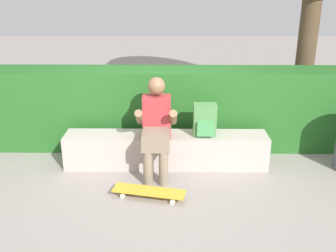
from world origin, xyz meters
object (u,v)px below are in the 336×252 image
Objects in this scene: bench_main at (166,150)px; skateboard_near_person at (149,191)px; backpack_on_bench at (205,120)px; person_skater at (156,125)px.

bench_main is 3.10× the size of skateboard_near_person.
bench_main is at bearing 77.73° from skateboard_near_person.
bench_main is 0.84m from skateboard_near_person.
backpack_on_bench reaches higher than bench_main.
bench_main is 6.39× the size of backpack_on_bench.
skateboard_near_person is 2.06× the size of backpack_on_bench.
skateboard_near_person is at bearing -102.27° from bench_main.
bench_main is 0.48m from person_skater.
bench_main is at bearing 61.30° from person_skater.
backpack_on_bench is at bearing 18.11° from person_skater.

